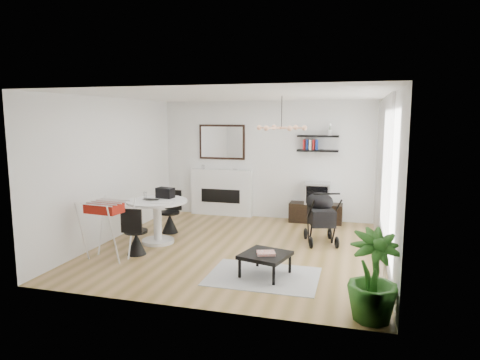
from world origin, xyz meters
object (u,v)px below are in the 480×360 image
(drying_rack, at_px, (107,229))
(potted_plant, at_px, (373,276))
(tv_console, at_px, (316,213))
(stroller, at_px, (321,219))
(fireplace, at_px, (221,187))
(dining_table, at_px, (157,215))
(crt_tv, at_px, (318,193))
(coffee_table, at_px, (265,256))

(drying_rack, height_order, potted_plant, potted_plant)
(tv_console, distance_m, stroller, 1.55)
(fireplace, bearing_deg, stroller, -33.63)
(dining_table, height_order, drying_rack, drying_rack)
(crt_tv, bearing_deg, tv_console, 174.61)
(coffee_table, bearing_deg, potted_plant, -34.89)
(fireplace, distance_m, drying_rack, 3.67)
(fireplace, relative_size, potted_plant, 2.03)
(dining_table, distance_m, potted_plant, 4.35)
(tv_console, bearing_deg, fireplace, 176.54)
(drying_rack, xyz_separation_m, stroller, (3.30, 1.92, -0.07))
(coffee_table, bearing_deg, stroller, 71.96)
(crt_tv, bearing_deg, dining_table, -139.25)
(tv_console, relative_size, crt_tv, 2.14)
(potted_plant, bearing_deg, fireplace, 125.65)
(tv_console, distance_m, potted_plant, 4.65)
(fireplace, distance_m, tv_console, 2.30)
(potted_plant, bearing_deg, dining_table, 150.36)
(coffee_table, bearing_deg, tv_console, 83.32)
(drying_rack, relative_size, potted_plant, 0.93)
(stroller, xyz_separation_m, coffee_table, (-0.64, -1.96, -0.14))
(drying_rack, bearing_deg, coffee_table, 5.14)
(tv_console, height_order, dining_table, dining_table)
(crt_tv, height_order, coffee_table, crt_tv)
(tv_console, relative_size, coffee_table, 1.47)
(stroller, height_order, coffee_table, stroller)
(crt_tv, relative_size, potted_plant, 0.51)
(coffee_table, bearing_deg, drying_rack, 179.19)
(coffee_table, bearing_deg, fireplace, 117.07)
(fireplace, height_order, coffee_table, fireplace)
(fireplace, xyz_separation_m, coffee_table, (1.84, -3.61, -0.38))
(stroller, bearing_deg, tv_console, 82.64)
(tv_console, distance_m, crt_tv, 0.45)
(fireplace, distance_m, crt_tv, 2.29)
(tv_console, bearing_deg, crt_tv, -5.39)
(stroller, bearing_deg, fireplace, 130.34)
(drying_rack, bearing_deg, tv_console, 54.15)
(stroller, bearing_deg, drying_rack, -165.86)
(tv_console, height_order, coffee_table, tv_console)
(tv_console, relative_size, dining_table, 1.04)
(fireplace, bearing_deg, coffee_table, -62.93)
(crt_tv, relative_size, stroller, 0.52)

